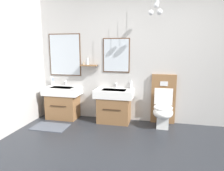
{
  "coord_description": "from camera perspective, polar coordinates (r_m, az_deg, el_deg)",
  "views": [
    {
      "loc": [
        0.22,
        -2.49,
        1.54
      ],
      "look_at": [
        -0.68,
        1.41,
        0.8
      ],
      "focal_mm": 33.93,
      "sensor_mm": 36.0,
      "label": 1
    }
  ],
  "objects": [
    {
      "name": "toothbrush_cup",
      "position": [
        4.93,
        -15.7,
        0.67
      ],
      "size": [
        0.07,
        0.07,
        0.21
      ],
      "color": "silver",
      "rests_on": "vanity_sink_left"
    },
    {
      "name": "vanity_sink_right",
      "position": [
        4.37,
        0.59,
        -5.21
      ],
      "size": [
        0.78,
        0.47,
        0.68
      ],
      "color": "brown",
      "rests_on": "ground"
    },
    {
      "name": "soap_dispenser",
      "position": [
        4.38,
        5.16,
        0.09
      ],
      "size": [
        0.06,
        0.06,
        0.18
      ],
      "color": "white",
      "rests_on": "vanity_sink_right"
    },
    {
      "name": "tap_on_right_sink",
      "position": [
        4.44,
        1.07,
        0.22
      ],
      "size": [
        0.03,
        0.13,
        0.11
      ],
      "color": "silver",
      "rests_on": "vanity_sink_right"
    },
    {
      "name": "bath_mat",
      "position": [
        4.35,
        -16.28,
        -10.64
      ],
      "size": [
        0.68,
        0.44,
        0.01
      ],
      "primitive_type": "cube",
      "color": "#474C56",
      "rests_on": "ground"
    },
    {
      "name": "toilet",
      "position": [
        4.26,
        13.59,
        -5.71
      ],
      "size": [
        0.48,
        0.62,
        1.0
      ],
      "color": "brown",
      "rests_on": "ground"
    },
    {
      "name": "vanity_sink_left",
      "position": [
        4.74,
        -13.07,
        -4.24
      ],
      "size": [
        0.78,
        0.47,
        0.68
      ],
      "color": "brown",
      "rests_on": "ground"
    },
    {
      "name": "wall_back",
      "position": [
        4.37,
        9.91,
        8.08
      ],
      "size": [
        4.94,
        0.64,
        2.74
      ],
      "color": "#B7B5B2",
      "rests_on": "ground"
    },
    {
      "name": "tap_on_left_sink",
      "position": [
        4.8,
        -12.39,
        0.76
      ],
      "size": [
        0.03,
        0.13,
        0.11
      ],
      "color": "silver",
      "rests_on": "vanity_sink_left"
    }
  ]
}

